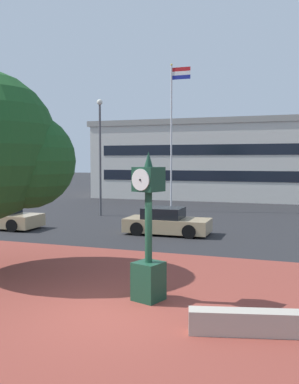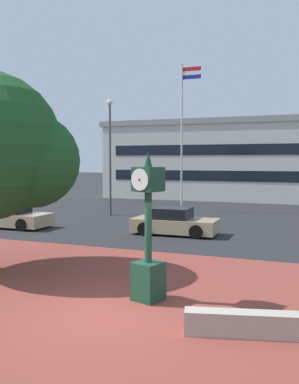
{
  "view_description": "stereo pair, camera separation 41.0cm",
  "coord_description": "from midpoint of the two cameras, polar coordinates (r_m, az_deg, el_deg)",
  "views": [
    {
      "loc": [
        4.06,
        -8.77,
        3.55
      ],
      "look_at": [
        0.51,
        1.46,
        2.74
      ],
      "focal_mm": 40.04,
      "sensor_mm": 36.0,
      "label": 1
    },
    {
      "loc": [
        4.45,
        -8.63,
        3.55
      ],
      "look_at": [
        0.51,
        1.46,
        2.74
      ],
      "focal_mm": 40.04,
      "sensor_mm": 36.0,
      "label": 2
    }
  ],
  "objects": [
    {
      "name": "plaza_brick_paving",
      "position": [
        11.47,
        -3.71,
        -13.74
      ],
      "size": [
        44.0,
        10.69,
        0.01
      ],
      "primitive_type": "cube",
      "color": "brown",
      "rests_on": "ground"
    },
    {
      "name": "street_clock",
      "position": [
        10.81,
        -1.22,
        -6.59
      ],
      "size": [
        0.83,
        0.83,
        3.76
      ],
      "rotation": [
        0.0,
        0.0,
        -0.32
      ],
      "color": "#19422D",
      "rests_on": "ground"
    },
    {
      "name": "civic_building",
      "position": [
        41.92,
        12.8,
        4.2
      ],
      "size": [
        28.25,
        11.82,
        7.13
      ],
      "color": "beige",
      "rests_on": "ground"
    },
    {
      "name": "car_street_far",
      "position": [
        23.7,
        -19.64,
        -3.2
      ],
      "size": [
        4.1,
        2.01,
        1.28
      ],
      "rotation": [
        0.0,
        0.0,
        4.73
      ],
      "color": "tan",
      "rests_on": "ground"
    },
    {
      "name": "ground_plane",
      "position": [
        10.31,
        -6.73,
        -15.89
      ],
      "size": [
        200.0,
        200.0,
        0.0
      ],
      "primitive_type": "plane",
      "color": "#262628"
    },
    {
      "name": "flagpole_primary",
      "position": [
        29.65,
        2.71,
        8.39
      ],
      "size": [
        1.39,
        0.14,
        10.08
      ],
      "color": "silver",
      "rests_on": "ground"
    },
    {
      "name": "street_lamp_post",
      "position": [
        27.41,
        -7.03,
        6.11
      ],
      "size": [
        0.36,
        0.36,
        7.36
      ],
      "color": "#4C4C51",
      "rests_on": "ground"
    },
    {
      "name": "planter_wall",
      "position": [
        9.32,
        14.22,
        -16.59
      ],
      "size": [
        3.2,
        1.18,
        0.5
      ],
      "primitive_type": "cube",
      "rotation": [
        0.0,
        0.0,
        0.25
      ],
      "color": "#ADA393",
      "rests_on": "ground"
    },
    {
      "name": "car_street_near",
      "position": [
        20.56,
        1.71,
        -4.06
      ],
      "size": [
        4.06,
        1.96,
        1.28
      ],
      "rotation": [
        0.0,
        0.0,
        4.73
      ],
      "color": "tan",
      "rests_on": "ground"
    }
  ]
}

